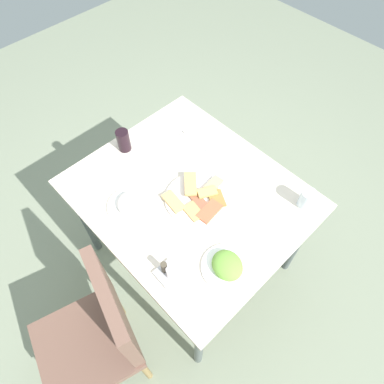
{
  "coord_description": "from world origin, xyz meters",
  "views": [
    {
      "loc": [
        -0.68,
        0.64,
        2.12
      ],
      "look_at": [
        -0.02,
        0.0,
        0.77
      ],
      "focal_mm": 32.54,
      "sensor_mm": 36.0,
      "label": 1
    }
  ],
  "objects_px": {
    "dining_chair": "(98,332)",
    "drinking_glass": "(307,199)",
    "pide_platter": "(197,199)",
    "fork": "(195,140)",
    "condiment_caddy": "(167,272)",
    "salad_plate_rice": "(129,204)",
    "paper_napkin": "(193,142)",
    "soda_can": "(124,140)",
    "salad_plate_greens": "(227,266)",
    "dining_table": "(189,202)",
    "spoon": "(190,144)"
  },
  "relations": [
    {
      "from": "pide_platter",
      "to": "salad_plate_greens",
      "type": "distance_m",
      "value": 0.36
    },
    {
      "from": "salad_plate_rice",
      "to": "paper_napkin",
      "type": "xyz_separation_m",
      "value": [
        0.08,
        -0.49,
        -0.02
      ]
    },
    {
      "from": "salad_plate_rice",
      "to": "spoon",
      "type": "relative_size",
      "value": 1.15
    },
    {
      "from": "salad_plate_greens",
      "to": "drinking_glass",
      "type": "relative_size",
      "value": 2.16
    },
    {
      "from": "spoon",
      "to": "condiment_caddy",
      "type": "relative_size",
      "value": 1.94
    },
    {
      "from": "dining_chair",
      "to": "salad_plate_greens",
      "type": "distance_m",
      "value": 0.65
    },
    {
      "from": "fork",
      "to": "paper_napkin",
      "type": "bearing_deg",
      "value": 92.47
    },
    {
      "from": "spoon",
      "to": "pide_platter",
      "type": "bearing_deg",
      "value": 147.89
    },
    {
      "from": "fork",
      "to": "spoon",
      "type": "xyz_separation_m",
      "value": [
        0.0,
        0.04,
        0.0
      ]
    },
    {
      "from": "fork",
      "to": "salad_plate_greens",
      "type": "bearing_deg",
      "value": 148.61
    },
    {
      "from": "dining_table",
      "to": "paper_napkin",
      "type": "relative_size",
      "value": 6.83
    },
    {
      "from": "pide_platter",
      "to": "soda_can",
      "type": "distance_m",
      "value": 0.5
    },
    {
      "from": "spoon",
      "to": "paper_napkin",
      "type": "bearing_deg",
      "value": -83.68
    },
    {
      "from": "pide_platter",
      "to": "dining_table",
      "type": "bearing_deg",
      "value": 0.34
    },
    {
      "from": "dining_chair",
      "to": "drinking_glass",
      "type": "distance_m",
      "value": 1.11
    },
    {
      "from": "paper_napkin",
      "to": "fork",
      "type": "height_order",
      "value": "fork"
    },
    {
      "from": "salad_plate_rice",
      "to": "paper_napkin",
      "type": "relative_size",
      "value": 1.32
    },
    {
      "from": "salad_plate_greens",
      "to": "condiment_caddy",
      "type": "relative_size",
      "value": 2.32
    },
    {
      "from": "pide_platter",
      "to": "condiment_caddy",
      "type": "xyz_separation_m",
      "value": [
        -0.17,
        0.35,
        0.01
      ]
    },
    {
      "from": "paper_napkin",
      "to": "drinking_glass",
      "type": "bearing_deg",
      "value": -170.87
    },
    {
      "from": "pide_platter",
      "to": "soda_can",
      "type": "height_order",
      "value": "soda_can"
    },
    {
      "from": "dining_table",
      "to": "soda_can",
      "type": "bearing_deg",
      "value": 6.09
    },
    {
      "from": "dining_chair",
      "to": "drinking_glass",
      "type": "xyz_separation_m",
      "value": [
        -0.28,
        -1.03,
        0.29
      ]
    },
    {
      "from": "dining_chair",
      "to": "salad_plate_rice",
      "type": "xyz_separation_m",
      "value": [
        0.28,
        -0.44,
        0.26
      ]
    },
    {
      "from": "soda_can",
      "to": "paper_napkin",
      "type": "distance_m",
      "value": 0.36
    },
    {
      "from": "salad_plate_greens",
      "to": "soda_can",
      "type": "distance_m",
      "value": 0.83
    },
    {
      "from": "salad_plate_greens",
      "to": "fork",
      "type": "distance_m",
      "value": 0.73
    },
    {
      "from": "salad_plate_greens",
      "to": "dining_chair",
      "type": "bearing_deg",
      "value": 65.92
    },
    {
      "from": "fork",
      "to": "soda_can",
      "type": "bearing_deg",
      "value": 56.82
    },
    {
      "from": "dining_table",
      "to": "salad_plate_greens",
      "type": "bearing_deg",
      "value": 158.7
    },
    {
      "from": "salad_plate_greens",
      "to": "paper_napkin",
      "type": "xyz_separation_m",
      "value": [
        0.6,
        -0.39,
        -0.02
      ]
    },
    {
      "from": "salad_plate_greens",
      "to": "fork",
      "type": "relative_size",
      "value": 1.11
    },
    {
      "from": "salad_plate_greens",
      "to": "spoon",
      "type": "distance_m",
      "value": 0.71
    },
    {
      "from": "drinking_glass",
      "to": "paper_napkin",
      "type": "xyz_separation_m",
      "value": [
        0.64,
        0.1,
        -0.05
      ]
    },
    {
      "from": "pide_platter",
      "to": "drinking_glass",
      "type": "relative_size",
      "value": 3.14
    },
    {
      "from": "pide_platter",
      "to": "fork",
      "type": "xyz_separation_m",
      "value": [
        0.28,
        -0.26,
        -0.01
      ]
    },
    {
      "from": "soda_can",
      "to": "fork",
      "type": "height_order",
      "value": "soda_can"
    },
    {
      "from": "drinking_glass",
      "to": "paper_napkin",
      "type": "bearing_deg",
      "value": 9.13
    },
    {
      "from": "paper_napkin",
      "to": "fork",
      "type": "relative_size",
      "value": 0.8
    },
    {
      "from": "drinking_glass",
      "to": "spoon",
      "type": "xyz_separation_m",
      "value": [
        0.64,
        0.12,
        -0.04
      ]
    },
    {
      "from": "salad_plate_greens",
      "to": "salad_plate_rice",
      "type": "relative_size",
      "value": 1.04
    },
    {
      "from": "soda_can",
      "to": "paper_napkin",
      "type": "relative_size",
      "value": 0.78
    },
    {
      "from": "dining_chair",
      "to": "paper_napkin",
      "type": "distance_m",
      "value": 1.03
    },
    {
      "from": "salad_plate_greens",
      "to": "spoon",
      "type": "bearing_deg",
      "value": -31.43
    },
    {
      "from": "paper_napkin",
      "to": "spoon",
      "type": "height_order",
      "value": "spoon"
    },
    {
      "from": "pide_platter",
      "to": "spoon",
      "type": "bearing_deg",
      "value": -38.43
    },
    {
      "from": "paper_napkin",
      "to": "condiment_caddy",
      "type": "height_order",
      "value": "condiment_caddy"
    },
    {
      "from": "dining_table",
      "to": "dining_chair",
      "type": "xyz_separation_m",
      "value": [
        -0.14,
        0.69,
        -0.16
      ]
    },
    {
      "from": "dining_chair",
      "to": "condiment_caddy",
      "type": "height_order",
      "value": "dining_chair"
    },
    {
      "from": "salad_plate_greens",
      "to": "paper_napkin",
      "type": "height_order",
      "value": "salad_plate_greens"
    }
  ]
}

